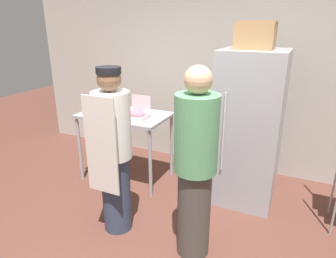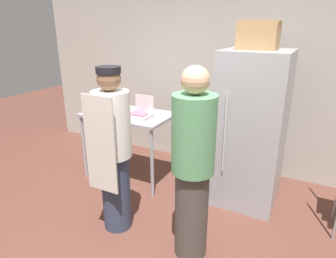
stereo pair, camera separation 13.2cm
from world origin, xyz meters
name	(u,v)px [view 1 (the left image)]	position (x,y,z in m)	size (l,w,h in m)	color
back_wall	(221,66)	(0.00, 2.43, 1.49)	(6.40, 0.12, 2.98)	#B7B2A8
refrigerator	(248,129)	(0.59, 1.57, 0.90)	(0.72, 0.76, 1.80)	#9EA0A5
prep_counter	(125,121)	(-0.99, 1.39, 0.83)	(1.16, 0.71, 0.93)	#9EA0A5
donut_box	(137,114)	(-0.74, 1.29, 0.99)	(0.27, 0.23, 0.27)	silver
blender_pitcher	(117,102)	(-1.18, 1.51, 1.05)	(0.11, 0.11, 0.27)	black
binder_stack	(102,109)	(-1.23, 1.24, 1.01)	(0.32, 0.26, 0.15)	#B72D2D
cardboard_storage_box	(255,35)	(0.58, 1.56, 1.94)	(0.41, 0.31, 0.29)	#A87F51
person_baker	(113,151)	(-0.48, 0.40, 0.88)	(0.36, 0.38, 1.70)	#333D56
person_customer	(195,166)	(0.36, 0.41, 0.90)	(0.37, 0.37, 1.76)	#47423D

